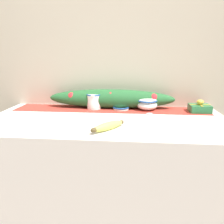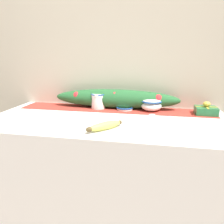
{
  "view_description": "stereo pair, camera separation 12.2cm",
  "coord_description": "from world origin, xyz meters",
  "px_view_note": "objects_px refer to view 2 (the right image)",
  "views": [
    {
      "loc": [
        0.14,
        -1.21,
        1.24
      ],
      "look_at": [
        0.03,
        -0.03,
        0.93
      ],
      "focal_mm": 35.0,
      "sensor_mm": 36.0,
      "label": 1
    },
    {
      "loc": [
        0.26,
        -1.2,
        1.24
      ],
      "look_at": [
        0.03,
        -0.03,
        0.93
      ],
      "focal_mm": 35.0,
      "sensor_mm": 36.0,
      "label": 2
    }
  ],
  "objects_px": {
    "sugar_bowl": "(151,104)",
    "small_dish": "(125,108)",
    "cream_pitcher": "(98,100)",
    "spoon": "(151,115)",
    "banana": "(105,126)",
    "napkin_stack": "(1,118)",
    "gift_box": "(206,110)"
  },
  "relations": [
    {
      "from": "spoon",
      "to": "cream_pitcher",
      "type": "bearing_deg",
      "value": 133.84
    },
    {
      "from": "spoon",
      "to": "napkin_stack",
      "type": "height_order",
      "value": "napkin_stack"
    },
    {
      "from": "spoon",
      "to": "gift_box",
      "type": "bearing_deg",
      "value": -13.83
    },
    {
      "from": "banana",
      "to": "gift_box",
      "type": "relative_size",
      "value": 1.37
    },
    {
      "from": "small_dish",
      "to": "spoon",
      "type": "bearing_deg",
      "value": -31.39
    },
    {
      "from": "sugar_bowl",
      "to": "gift_box",
      "type": "relative_size",
      "value": 1.05
    },
    {
      "from": "small_dish",
      "to": "napkin_stack",
      "type": "xyz_separation_m",
      "value": [
        -0.66,
        -0.37,
        -0.0
      ]
    },
    {
      "from": "cream_pitcher",
      "to": "sugar_bowl",
      "type": "xyz_separation_m",
      "value": [
        0.36,
        -0.0,
        -0.01
      ]
    },
    {
      "from": "small_dish",
      "to": "gift_box",
      "type": "xyz_separation_m",
      "value": [
        0.51,
        -0.02,
        0.02
      ]
    },
    {
      "from": "banana",
      "to": "napkin_stack",
      "type": "distance_m",
      "value": 0.62
    },
    {
      "from": "banana",
      "to": "gift_box",
      "type": "distance_m",
      "value": 0.68
    },
    {
      "from": "sugar_bowl",
      "to": "banana",
      "type": "height_order",
      "value": "sugar_bowl"
    },
    {
      "from": "sugar_bowl",
      "to": "cream_pitcher",
      "type": "bearing_deg",
      "value": 179.79
    },
    {
      "from": "banana",
      "to": "cream_pitcher",
      "type": "bearing_deg",
      "value": 108.53
    },
    {
      "from": "cream_pitcher",
      "to": "sugar_bowl",
      "type": "distance_m",
      "value": 0.36
    },
    {
      "from": "sugar_bowl",
      "to": "small_dish",
      "type": "bearing_deg",
      "value": -178.22
    },
    {
      "from": "cream_pitcher",
      "to": "spoon",
      "type": "height_order",
      "value": "cream_pitcher"
    },
    {
      "from": "cream_pitcher",
      "to": "banana",
      "type": "distance_m",
      "value": 0.45
    },
    {
      "from": "napkin_stack",
      "to": "gift_box",
      "type": "relative_size",
      "value": 1.11
    },
    {
      "from": "cream_pitcher",
      "to": "gift_box",
      "type": "distance_m",
      "value": 0.69
    },
    {
      "from": "napkin_stack",
      "to": "gift_box",
      "type": "height_order",
      "value": "gift_box"
    },
    {
      "from": "banana",
      "to": "gift_box",
      "type": "bearing_deg",
      "value": 35.61
    },
    {
      "from": "napkin_stack",
      "to": "sugar_bowl",
      "type": "bearing_deg",
      "value": 24.34
    },
    {
      "from": "gift_box",
      "to": "small_dish",
      "type": "bearing_deg",
      "value": 177.59
    },
    {
      "from": "small_dish",
      "to": "spoon",
      "type": "distance_m",
      "value": 0.21
    },
    {
      "from": "cream_pitcher",
      "to": "spoon",
      "type": "relative_size",
      "value": 0.85
    },
    {
      "from": "sugar_bowl",
      "to": "small_dish",
      "type": "xyz_separation_m",
      "value": [
        -0.18,
        -0.01,
        -0.03
      ]
    },
    {
      "from": "banana",
      "to": "napkin_stack",
      "type": "height_order",
      "value": "banana"
    },
    {
      "from": "sugar_bowl",
      "to": "spoon",
      "type": "relative_size",
      "value": 0.96
    },
    {
      "from": "banana",
      "to": "napkin_stack",
      "type": "relative_size",
      "value": 1.23
    },
    {
      "from": "cream_pitcher",
      "to": "gift_box",
      "type": "relative_size",
      "value": 0.93
    },
    {
      "from": "napkin_stack",
      "to": "gift_box",
      "type": "distance_m",
      "value": 1.22
    }
  ]
}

